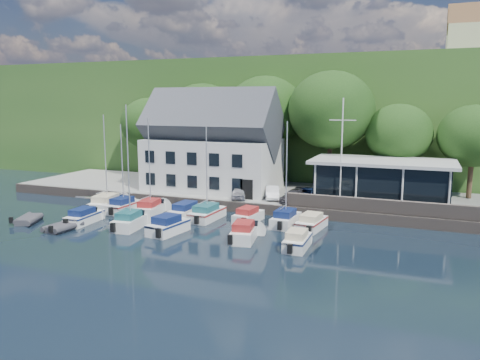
{
  "coord_description": "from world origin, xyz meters",
  "views": [
    {
      "loc": [
        14.39,
        -30.0,
        10.58
      ],
      "look_at": [
        -0.84,
        9.0,
        3.53
      ],
      "focal_mm": 35.0,
      "sensor_mm": 36.0,
      "label": 1
    }
  ],
  "objects_px": {
    "boat_r1_0": "(106,163)",
    "boat_r2_3": "(244,231)",
    "harbor_building": "(213,150)",
    "car_blue": "(307,194)",
    "flagpole": "(341,153)",
    "boat_r1_1": "(122,166)",
    "car_dgrey": "(294,196)",
    "dinghy_1": "(63,226)",
    "boat_r1_2": "(149,168)",
    "boat_r2_2": "(168,224)",
    "boat_r1_7": "(312,221)",
    "boat_r2_4": "(297,239)",
    "club_pavilion": "(382,181)",
    "boat_r1_4": "(207,171)",
    "car_white": "(272,192)",
    "dinghy_0": "(29,218)",
    "boat_r2_0": "(84,215)",
    "car_silver": "(239,193)",
    "boat_r1_6": "(286,174)",
    "boat_r1_3": "(186,210)",
    "boat_r1_5": "(248,214)",
    "boat_r2_1": "(129,174)"
  },
  "relations": [
    {
      "from": "club_pavilion",
      "to": "car_dgrey",
      "type": "xyz_separation_m",
      "value": [
        -7.86,
        -2.91,
        -1.48
      ]
    },
    {
      "from": "flagpole",
      "to": "boat_r2_3",
      "type": "bearing_deg",
      "value": -119.35
    },
    {
      "from": "boat_r2_1",
      "to": "dinghy_0",
      "type": "height_order",
      "value": "boat_r2_1"
    },
    {
      "from": "boat_r1_2",
      "to": "boat_r1_5",
      "type": "xyz_separation_m",
      "value": [
        9.63,
        0.69,
        -3.71
      ]
    },
    {
      "from": "boat_r2_4",
      "to": "boat_r2_3",
      "type": "bearing_deg",
      "value": 171.39
    },
    {
      "from": "club_pavilion",
      "to": "boat_r1_7",
      "type": "distance_m",
      "value": 9.99
    },
    {
      "from": "car_white",
      "to": "boat_r2_4",
      "type": "relative_size",
      "value": 0.77
    },
    {
      "from": "dinghy_1",
      "to": "boat_r1_2",
      "type": "bearing_deg",
      "value": 68.3
    },
    {
      "from": "car_blue",
      "to": "flagpole",
      "type": "bearing_deg",
      "value": -11.36
    },
    {
      "from": "car_blue",
      "to": "boat_r1_4",
      "type": "distance_m",
      "value": 10.43
    },
    {
      "from": "car_white",
      "to": "flagpole",
      "type": "height_order",
      "value": "flagpole"
    },
    {
      "from": "car_dgrey",
      "to": "dinghy_1",
      "type": "bearing_deg",
      "value": -129.68
    },
    {
      "from": "car_silver",
      "to": "boat_r2_0",
      "type": "relative_size",
      "value": 0.6
    },
    {
      "from": "boat_r1_2",
      "to": "boat_r2_2",
      "type": "height_order",
      "value": "boat_r1_2"
    },
    {
      "from": "boat_r1_3",
      "to": "dinghy_1",
      "type": "bearing_deg",
      "value": -131.82
    },
    {
      "from": "boat_r1_1",
      "to": "dinghy_0",
      "type": "xyz_separation_m",
      "value": [
        -5.47,
        -6.49,
        -4.09
      ]
    },
    {
      "from": "boat_r1_0",
      "to": "boat_r1_7",
      "type": "bearing_deg",
      "value": -9.07
    },
    {
      "from": "boat_r1_2",
      "to": "boat_r1_6",
      "type": "xyz_separation_m",
      "value": [
        13.09,
        0.61,
        0.11
      ]
    },
    {
      "from": "car_silver",
      "to": "boat_r1_0",
      "type": "bearing_deg",
      "value": -174.94
    },
    {
      "from": "boat_r1_4",
      "to": "boat_r1_6",
      "type": "distance_m",
      "value": 7.24
    },
    {
      "from": "harbor_building",
      "to": "dinghy_1",
      "type": "bearing_deg",
      "value": -110.0
    },
    {
      "from": "harbor_building",
      "to": "boat_r1_0",
      "type": "bearing_deg",
      "value": -128.94
    },
    {
      "from": "boat_r1_4",
      "to": "boat_r1_5",
      "type": "distance_m",
      "value": 5.36
    },
    {
      "from": "boat_r1_5",
      "to": "dinghy_1",
      "type": "distance_m",
      "value": 15.77
    },
    {
      "from": "car_silver",
      "to": "dinghy_1",
      "type": "relative_size",
      "value": 1.08
    },
    {
      "from": "harbor_building",
      "to": "flagpole",
      "type": "relative_size",
      "value": 1.45
    },
    {
      "from": "boat_r1_6",
      "to": "dinghy_1",
      "type": "relative_size",
      "value": 2.86
    },
    {
      "from": "boat_r1_1",
      "to": "boat_r1_0",
      "type": "bearing_deg",
      "value": 175.11
    },
    {
      "from": "boat_r2_3",
      "to": "dinghy_1",
      "type": "bearing_deg",
      "value": -179.0
    },
    {
      "from": "harbor_building",
      "to": "boat_r2_3",
      "type": "height_order",
      "value": "harbor_building"
    },
    {
      "from": "flagpole",
      "to": "car_white",
      "type": "bearing_deg",
      "value": 169.58
    },
    {
      "from": "boat_r1_4",
      "to": "boat_r2_0",
      "type": "height_order",
      "value": "boat_r1_4"
    },
    {
      "from": "boat_r2_0",
      "to": "boat_r2_2",
      "type": "bearing_deg",
      "value": -4.23
    },
    {
      "from": "club_pavilion",
      "to": "boat_r1_4",
      "type": "xyz_separation_m",
      "value": [
        -14.38,
        -8.68,
        1.4
      ]
    },
    {
      "from": "boat_r1_5",
      "to": "boat_r1_7",
      "type": "bearing_deg",
      "value": 4.41
    },
    {
      "from": "car_blue",
      "to": "car_white",
      "type": "bearing_deg",
      "value": -170.96
    },
    {
      "from": "boat_r1_1",
      "to": "boat_r1_2",
      "type": "relative_size",
      "value": 1.02
    },
    {
      "from": "car_blue",
      "to": "boat_r1_4",
      "type": "height_order",
      "value": "boat_r1_4"
    },
    {
      "from": "boat_r2_0",
      "to": "boat_r2_3",
      "type": "xyz_separation_m",
      "value": [
        14.97,
        0.33,
        0.06
      ]
    },
    {
      "from": "club_pavilion",
      "to": "boat_r2_4",
      "type": "bearing_deg",
      "value": -108.4
    },
    {
      "from": "boat_r1_0",
      "to": "boat_r2_3",
      "type": "bearing_deg",
      "value": -25.92
    },
    {
      "from": "boat_r2_2",
      "to": "boat_r2_3",
      "type": "height_order",
      "value": "boat_r2_2"
    },
    {
      "from": "car_white",
      "to": "boat_r2_3",
      "type": "relative_size",
      "value": 0.71
    },
    {
      "from": "boat_r1_7",
      "to": "boat_r2_4",
      "type": "xyz_separation_m",
      "value": [
        0.2,
        -5.54,
        0.01
      ]
    },
    {
      "from": "boat_r1_3",
      "to": "harbor_building",
      "type": "bearing_deg",
      "value": 101.78
    },
    {
      "from": "boat_r1_0",
      "to": "boat_r2_4",
      "type": "height_order",
      "value": "boat_r1_0"
    },
    {
      "from": "boat_r1_2",
      "to": "car_white",
      "type": "bearing_deg",
      "value": 25.06
    },
    {
      "from": "boat_r1_4",
      "to": "dinghy_1",
      "type": "height_order",
      "value": "boat_r1_4"
    },
    {
      "from": "boat_r1_1",
      "to": "boat_r1_2",
      "type": "height_order",
      "value": "boat_r1_1"
    },
    {
      "from": "car_blue",
      "to": "boat_r1_1",
      "type": "bearing_deg",
      "value": -148.66
    }
  ]
}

